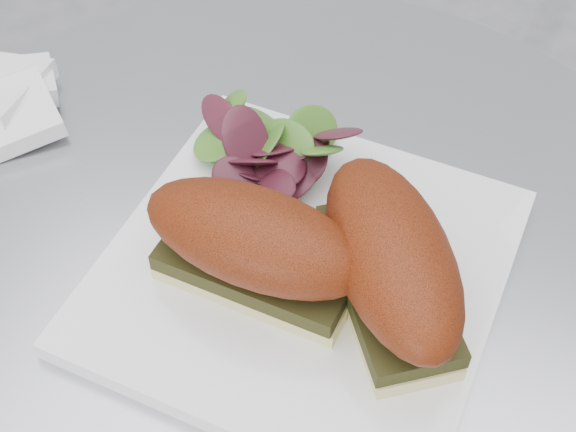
# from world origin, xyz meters

# --- Properties ---
(table) EXTENTS (0.70, 0.70, 0.73)m
(table) POSITION_xyz_m (0.00, 0.00, 0.49)
(table) COLOR #A1A3A8
(table) RESTS_ON ground
(plate) EXTENTS (0.29, 0.29, 0.02)m
(plate) POSITION_xyz_m (0.02, -0.01, 0.74)
(plate) COLOR white
(plate) RESTS_ON table
(sandwich_left) EXTENTS (0.16, 0.08, 0.08)m
(sandwich_left) POSITION_xyz_m (-0.00, -0.03, 0.79)
(sandwich_left) COLOR #DACE88
(sandwich_left) RESTS_ON plate
(sandwich_right) EXTENTS (0.16, 0.18, 0.08)m
(sandwich_right) POSITION_xyz_m (0.09, -0.02, 0.79)
(sandwich_right) COLOR #DACE88
(sandwich_right) RESTS_ON plate
(salad) EXTENTS (0.11, 0.11, 0.05)m
(salad) POSITION_xyz_m (-0.03, 0.08, 0.77)
(salad) COLOR #51862B
(salad) RESTS_ON plate
(napkin) EXTENTS (0.14, 0.14, 0.02)m
(napkin) POSITION_xyz_m (-0.28, 0.06, 0.74)
(napkin) COLOR white
(napkin) RESTS_ON table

